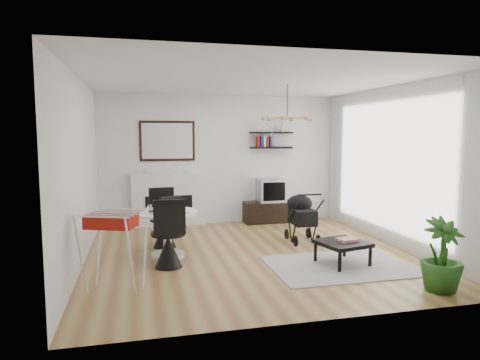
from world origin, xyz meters
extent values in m
plane|color=brown|center=(0.00, 0.00, 0.00)|extent=(5.00, 5.00, 0.00)
plane|color=white|center=(0.00, 0.00, 2.70)|extent=(5.00, 5.00, 0.00)
plane|color=white|center=(0.00, 2.50, 1.35)|extent=(5.00, 0.00, 5.00)
plane|color=white|center=(-2.50, 0.00, 1.35)|extent=(0.00, 5.00, 5.00)
plane|color=white|center=(2.50, 0.00, 1.35)|extent=(0.00, 5.00, 5.00)
cube|color=white|center=(2.40, 0.20, 1.35)|extent=(0.04, 3.60, 2.60)
cube|color=white|center=(-1.10, 2.42, 0.55)|extent=(1.50, 0.15, 1.10)
cube|color=black|center=(-1.10, 2.36, 0.48)|extent=(0.95, 0.06, 0.32)
cube|color=black|center=(-1.10, 2.48, 1.75)|extent=(1.12, 0.03, 0.82)
cube|color=white|center=(-1.10, 2.46, 1.75)|extent=(1.02, 0.01, 0.72)
cube|color=black|center=(1.08, 2.37, 1.60)|extent=(0.90, 0.25, 0.04)
cube|color=black|center=(1.08, 2.37, 1.92)|extent=(0.90, 0.25, 0.04)
cube|color=black|center=(1.08, 2.28, 0.23)|extent=(1.20, 0.42, 0.45)
cube|color=#B3B3B6|center=(1.05, 2.28, 0.70)|extent=(0.56, 0.49, 0.49)
cube|color=black|center=(1.05, 2.04, 0.70)|extent=(0.48, 0.01, 0.39)
cylinder|color=white|center=(-1.28, 0.17, 0.03)|extent=(0.52, 0.52, 0.06)
cylinder|color=white|center=(-1.28, 0.17, 0.36)|extent=(0.13, 0.13, 0.62)
cylinder|color=white|center=(-1.28, 0.17, 0.69)|extent=(0.97, 0.97, 0.04)
imported|color=black|center=(-1.40, 0.11, 0.72)|extent=(0.33, 0.22, 0.03)
cube|color=black|center=(-1.19, 0.41, 0.80)|extent=(0.36, 0.27, 0.19)
cube|color=silver|center=(-1.14, 0.07, 0.71)|extent=(0.38, 0.33, 0.01)
cylinder|color=white|center=(-1.53, 0.33, 0.76)|extent=(0.06, 0.06, 0.10)
cylinder|color=black|center=(-1.29, 0.75, 0.48)|extent=(0.47, 0.47, 0.05)
cone|color=black|center=(-1.29, 0.75, 0.22)|extent=(0.38, 0.38, 0.45)
cube|color=black|center=(-1.32, 0.96, 0.75)|extent=(0.43, 0.10, 0.48)
cylinder|color=black|center=(-1.30, -0.36, 0.49)|extent=(0.48, 0.48, 0.05)
cone|color=black|center=(-1.30, -0.36, 0.23)|extent=(0.39, 0.39, 0.46)
cube|color=black|center=(-1.29, -0.58, 0.76)|extent=(0.44, 0.06, 0.49)
cube|color=maroon|center=(-2.00, -1.13, 0.87)|extent=(0.64, 0.51, 0.15)
cube|color=black|center=(1.09, 0.56, 0.45)|extent=(0.40, 0.58, 0.26)
ellipsoid|color=black|center=(1.10, 0.73, 0.65)|extent=(0.45, 0.45, 0.32)
cylinder|color=black|center=(1.07, 0.20, 0.89)|extent=(0.41, 0.05, 0.03)
torus|color=black|center=(0.90, 0.83, 0.08)|extent=(0.06, 0.20, 0.20)
torus|color=black|center=(1.31, 0.81, 0.08)|extent=(0.06, 0.20, 0.20)
torus|color=black|center=(0.87, 0.31, 0.08)|extent=(0.06, 0.20, 0.20)
torus|color=black|center=(1.29, 0.29, 0.08)|extent=(0.06, 0.20, 0.20)
cube|color=#959595|center=(1.09, -0.89, 0.01)|extent=(1.99, 1.44, 0.01)
cube|color=black|center=(1.17, -0.82, 0.32)|extent=(0.77, 0.77, 0.06)
cube|color=black|center=(0.97, -1.15, 0.15)|extent=(0.04, 0.04, 0.28)
cube|color=black|center=(1.50, -1.02, 0.15)|extent=(0.04, 0.04, 0.28)
cube|color=black|center=(0.84, -0.61, 0.15)|extent=(0.04, 0.04, 0.28)
cube|color=black|center=(1.37, -0.49, 0.15)|extent=(0.04, 0.04, 0.28)
cube|color=#D24234|center=(1.25, -0.81, 0.36)|extent=(0.29, 0.24, 0.04)
imported|color=#215317|center=(1.84, -2.06, 0.44)|extent=(0.54, 0.54, 0.89)
camera|label=1|loc=(-1.68, -6.37, 1.90)|focal=32.00mm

